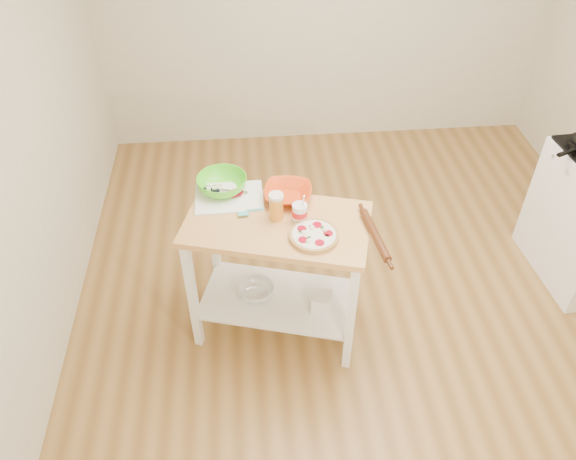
{
  "coord_description": "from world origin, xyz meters",
  "views": [
    {
      "loc": [
        -0.78,
        -2.56,
        2.94
      ],
      "look_at": [
        -0.56,
        -0.15,
        0.84
      ],
      "focal_mm": 35.0,
      "sensor_mm": 36.0,
      "label": 1
    }
  ],
  "objects_px": {
    "beer_pint": "(276,206)",
    "shelf_glass_bowl": "(256,291)",
    "green_bowl": "(222,184)",
    "pizza": "(314,235)",
    "cutting_board": "(229,197)",
    "prep_island": "(278,255)",
    "knife": "(219,190)",
    "yogurt_tub": "(300,212)",
    "spatula": "(250,212)",
    "orange_bowl": "(288,194)",
    "shelf_bin": "(322,302)",
    "rolling_pin": "(375,235)"
  },
  "relations": [
    {
      "from": "knife",
      "to": "yogurt_tub",
      "type": "distance_m",
      "value": 0.54
    },
    {
      "from": "cutting_board",
      "to": "spatula",
      "type": "distance_m",
      "value": 0.2
    },
    {
      "from": "beer_pint",
      "to": "pizza",
      "type": "bearing_deg",
      "value": -44.51
    },
    {
      "from": "spatula",
      "to": "shelf_glass_bowl",
      "type": "height_order",
      "value": "spatula"
    },
    {
      "from": "shelf_bin",
      "to": "cutting_board",
      "type": "bearing_deg",
      "value": 146.0
    },
    {
      "from": "pizza",
      "to": "knife",
      "type": "relative_size",
      "value": 1.02
    },
    {
      "from": "spatula",
      "to": "prep_island",
      "type": "bearing_deg",
      "value": -33.27
    },
    {
      "from": "spatula",
      "to": "knife",
      "type": "relative_size",
      "value": 0.55
    },
    {
      "from": "cutting_board",
      "to": "beer_pint",
      "type": "bearing_deg",
      "value": -38.98
    },
    {
      "from": "green_bowl",
      "to": "pizza",
      "type": "bearing_deg",
      "value": -44.03
    },
    {
      "from": "spatula",
      "to": "shelf_glass_bowl",
      "type": "relative_size",
      "value": 0.64
    },
    {
      "from": "shelf_glass_bowl",
      "to": "rolling_pin",
      "type": "bearing_deg",
      "value": -19.43
    },
    {
      "from": "pizza",
      "to": "shelf_glass_bowl",
      "type": "relative_size",
      "value": 1.18
    },
    {
      "from": "spatula",
      "to": "shelf_glass_bowl",
      "type": "xyz_separation_m",
      "value": [
        0.01,
        -0.04,
        -0.62
      ]
    },
    {
      "from": "orange_bowl",
      "to": "shelf_glass_bowl",
      "type": "relative_size",
      "value": 1.21
    },
    {
      "from": "shelf_bin",
      "to": "knife",
      "type": "bearing_deg",
      "value": 144.89
    },
    {
      "from": "shelf_bin",
      "to": "pizza",
      "type": "bearing_deg",
      "value": -149.9
    },
    {
      "from": "pizza",
      "to": "shelf_bin",
      "type": "bearing_deg",
      "value": 30.1
    },
    {
      "from": "cutting_board",
      "to": "shelf_glass_bowl",
      "type": "xyz_separation_m",
      "value": [
        0.13,
        -0.21,
        -0.61
      ]
    },
    {
      "from": "spatula",
      "to": "green_bowl",
      "type": "bearing_deg",
      "value": 118.55
    },
    {
      "from": "cutting_board",
      "to": "beer_pint",
      "type": "relative_size",
      "value": 2.4
    },
    {
      "from": "orange_bowl",
      "to": "shelf_glass_bowl",
      "type": "height_order",
      "value": "orange_bowl"
    },
    {
      "from": "orange_bowl",
      "to": "yogurt_tub",
      "type": "xyz_separation_m",
      "value": [
        0.05,
        -0.2,
        0.02
      ]
    },
    {
      "from": "orange_bowl",
      "to": "green_bowl",
      "type": "height_order",
      "value": "green_bowl"
    },
    {
      "from": "cutting_board",
      "to": "shelf_glass_bowl",
      "type": "relative_size",
      "value": 1.73
    },
    {
      "from": "orange_bowl",
      "to": "beer_pint",
      "type": "relative_size",
      "value": 1.69
    },
    {
      "from": "spatula",
      "to": "shelf_bin",
      "type": "xyz_separation_m",
      "value": [
        0.41,
        -0.2,
        -0.6
      ]
    },
    {
      "from": "beer_pint",
      "to": "green_bowl",
      "type": "bearing_deg",
      "value": 136.27
    },
    {
      "from": "beer_pint",
      "to": "shelf_glass_bowl",
      "type": "distance_m",
      "value": 0.7
    },
    {
      "from": "prep_island",
      "to": "beer_pint",
      "type": "height_order",
      "value": "beer_pint"
    },
    {
      "from": "beer_pint",
      "to": "knife",
      "type": "bearing_deg",
      "value": 140.32
    },
    {
      "from": "green_bowl",
      "to": "orange_bowl",
      "type": "bearing_deg",
      "value": -16.61
    },
    {
      "from": "yogurt_tub",
      "to": "shelf_glass_bowl",
      "type": "bearing_deg",
      "value": 172.25
    },
    {
      "from": "beer_pint",
      "to": "cutting_board",
      "type": "bearing_deg",
      "value": 141.36
    },
    {
      "from": "shelf_glass_bowl",
      "to": "shelf_bin",
      "type": "bearing_deg",
      "value": -20.95
    },
    {
      "from": "pizza",
      "to": "green_bowl",
      "type": "relative_size",
      "value": 0.91
    },
    {
      "from": "yogurt_tub",
      "to": "green_bowl",
      "type": "bearing_deg",
      "value": 143.74
    },
    {
      "from": "green_bowl",
      "to": "beer_pint",
      "type": "bearing_deg",
      "value": -43.73
    },
    {
      "from": "spatula",
      "to": "beer_pint",
      "type": "bearing_deg",
      "value": -23.42
    },
    {
      "from": "cutting_board",
      "to": "rolling_pin",
      "type": "relative_size",
      "value": 0.99
    },
    {
      "from": "green_bowl",
      "to": "cutting_board",
      "type": "bearing_deg",
      "value": -64.63
    },
    {
      "from": "spatula",
      "to": "yogurt_tub",
      "type": "xyz_separation_m",
      "value": [
        0.28,
        -0.08,
        0.04
      ]
    },
    {
      "from": "spatula",
      "to": "beer_pint",
      "type": "height_order",
      "value": "beer_pint"
    },
    {
      "from": "rolling_pin",
      "to": "prep_island",
      "type": "bearing_deg",
      "value": 159.79
    },
    {
      "from": "green_bowl",
      "to": "rolling_pin",
      "type": "relative_size",
      "value": 0.74
    },
    {
      "from": "yogurt_tub",
      "to": "spatula",
      "type": "bearing_deg",
      "value": 164.26
    },
    {
      "from": "green_bowl",
      "to": "shelf_glass_bowl",
      "type": "bearing_deg",
      "value": -59.44
    },
    {
      "from": "pizza",
      "to": "spatula",
      "type": "height_order",
      "value": "pizza"
    },
    {
      "from": "spatula",
      "to": "orange_bowl",
      "type": "distance_m",
      "value": 0.26
    },
    {
      "from": "green_bowl",
      "to": "beer_pint",
      "type": "xyz_separation_m",
      "value": [
        0.31,
        -0.29,
        0.04
      ]
    }
  ]
}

